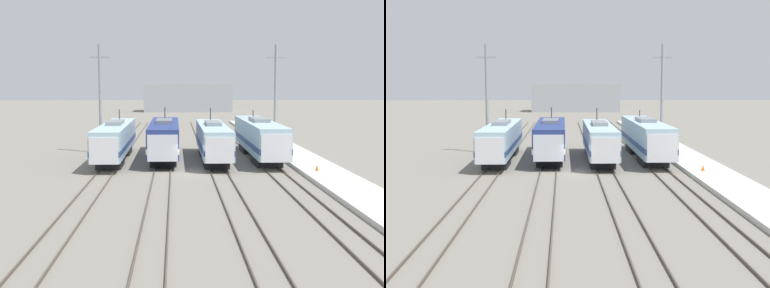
% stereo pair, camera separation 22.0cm
% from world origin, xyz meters
% --- Properties ---
extents(ground_plane, '(400.00, 400.00, 0.00)m').
position_xyz_m(ground_plane, '(0.00, 0.00, 0.00)').
color(ground_plane, slate).
extents(rail_pair_far_left, '(1.51, 120.00, 0.15)m').
position_xyz_m(rail_pair_far_left, '(-7.45, 0.00, 0.07)').
color(rail_pair_far_left, '#4C4238').
rests_on(rail_pair_far_left, ground_plane).
extents(rail_pair_center_left, '(1.51, 120.00, 0.15)m').
position_xyz_m(rail_pair_center_left, '(-2.48, 0.00, 0.07)').
color(rail_pair_center_left, '#4C4238').
rests_on(rail_pair_center_left, ground_plane).
extents(rail_pair_center_right, '(1.51, 120.00, 0.15)m').
position_xyz_m(rail_pair_center_right, '(2.48, 0.00, 0.07)').
color(rail_pair_center_right, '#4C4238').
rests_on(rail_pair_center_right, ground_plane).
extents(rail_pair_far_right, '(1.51, 120.00, 0.15)m').
position_xyz_m(rail_pair_far_right, '(7.45, 0.00, 0.07)').
color(rail_pair_far_right, '#4C4238').
rests_on(rail_pair_far_right, ground_plane).
extents(locomotive_far_left, '(2.74, 18.61, 4.99)m').
position_xyz_m(locomotive_far_left, '(-7.45, 7.65, 2.08)').
color(locomotive_far_left, '#232326').
rests_on(locomotive_far_left, ground_plane).
extents(locomotive_center_left, '(2.98, 17.82, 5.16)m').
position_xyz_m(locomotive_center_left, '(-2.48, 8.84, 2.11)').
color(locomotive_center_left, black).
rests_on(locomotive_center_left, ground_plane).
extents(locomotive_center_right, '(2.76, 17.20, 5.17)m').
position_xyz_m(locomotive_center_right, '(2.48, 7.26, 2.06)').
color(locomotive_center_right, '#232326').
rests_on(locomotive_center_right, ground_plane).
extents(locomotive_far_right, '(2.95, 19.61, 4.83)m').
position_xyz_m(locomotive_far_right, '(7.45, 8.85, 2.17)').
color(locomotive_far_right, '#232326').
rests_on(locomotive_far_right, ground_plane).
extents(catenary_tower_left, '(2.11, 0.33, 12.14)m').
position_xyz_m(catenary_tower_left, '(-9.71, 13.83, 6.25)').
color(catenary_tower_left, gray).
rests_on(catenary_tower_left, ground_plane).
extents(catenary_tower_right, '(2.11, 0.33, 12.14)m').
position_xyz_m(catenary_tower_right, '(9.98, 13.83, 6.25)').
color(catenary_tower_right, gray).
rests_on(catenary_tower_right, ground_plane).
extents(platform, '(4.00, 120.00, 0.35)m').
position_xyz_m(platform, '(11.52, 0.00, 0.18)').
color(platform, beige).
rests_on(platform, ground_plane).
extents(traffic_cone, '(0.31, 0.31, 0.54)m').
position_xyz_m(traffic_cone, '(10.81, -1.37, 0.62)').
color(traffic_cone, orange).
rests_on(traffic_cone, platform).
extents(depot_building, '(23.83, 10.94, 7.70)m').
position_xyz_m(depot_building, '(2.22, 102.58, 3.85)').
color(depot_building, '#9EA3A8').
rests_on(depot_building, ground_plane).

